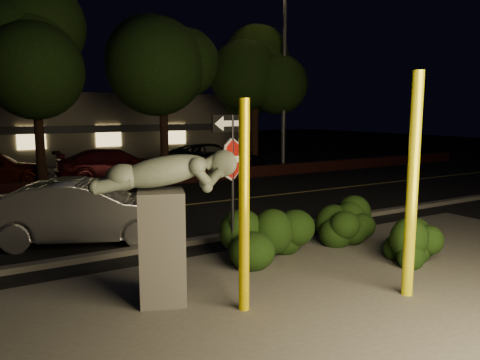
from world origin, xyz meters
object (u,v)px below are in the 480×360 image
streetlight (280,55)px  parked_car_darkred (115,165)px  silver_sedan (85,212)px  yellow_pole_left (244,208)px  yellow_pole_right (412,187)px  sculpture (164,210)px  parked_car_dark (214,158)px  signpost (232,160)px

streetlight → parked_car_darkred: streetlight is taller
streetlight → silver_sedan: 14.08m
yellow_pole_left → silver_sedan: bearing=103.5°
yellow_pole_right → sculpture: (-3.48, 1.76, -0.33)m
yellow_pole_right → silver_sedan: size_ratio=0.82×
parked_car_dark → streetlight: bearing=-105.1°
yellow_pole_left → signpost: size_ratio=1.09×
yellow_pole_left → signpost: yellow_pole_left is taller
yellow_pole_right → parked_car_darkred: (-0.54, 14.76, -1.10)m
parked_car_dark → parked_car_darkred: bearing=113.3°
sculpture → yellow_pole_left: bearing=-25.4°
silver_sedan → yellow_pole_left: bearing=-143.9°
yellow_pole_left → parked_car_darkred: yellow_pole_left is taller
parked_car_darkred → yellow_pole_left: bearing=175.4°
yellow_pole_left → streetlight: (9.62, 12.58, 3.98)m
yellow_pole_left → parked_car_dark: (6.99, 14.32, -0.88)m
yellow_pole_right → signpost: (-1.70, 2.75, 0.27)m
yellow_pole_right → silver_sedan: bearing=122.9°
yellow_pole_left → yellow_pole_right: size_ratio=0.88×
streetlight → parked_car_darkred: (-7.57, 1.31, -4.86)m
streetlight → silver_sedan: (-10.82, -7.60, -4.85)m
signpost → sculpture: 2.12m
signpost → silver_sedan: bearing=109.5°
yellow_pole_right → parked_car_dark: (4.40, 15.19, -1.09)m
yellow_pole_right → silver_sedan: 7.05m
yellow_pole_left → yellow_pole_right: yellow_pole_right is taller
sculpture → parked_car_dark: (7.88, 13.42, -0.77)m
yellow_pole_left → parked_car_dark: bearing=64.0°
sculpture → streetlight: streetlight is taller
silver_sedan → parked_car_dark: (8.19, 9.34, -0.01)m
silver_sedan → parked_car_dark: silver_sedan is taller
signpost → silver_sedan: 3.97m
yellow_pole_right → signpost: 3.24m
streetlight → signpost: bearing=-118.2°
signpost → silver_sedan: (-2.09, 3.09, -1.35)m
signpost → parked_car_darkred: signpost is taller
signpost → silver_sedan: size_ratio=0.67×
yellow_pole_left → streetlight: size_ratio=0.34×
silver_sedan → parked_car_dark: size_ratio=0.86×
yellow_pole_left → sculpture: 1.27m
yellow_pole_right → parked_car_darkred: 14.81m
yellow_pole_right → streetlight: size_ratio=0.38×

